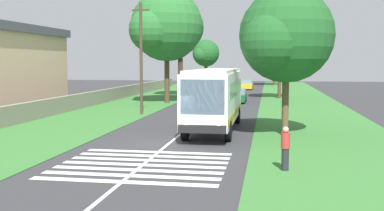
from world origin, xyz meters
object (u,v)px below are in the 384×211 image
at_px(roadside_tree_left_0, 205,54).
at_px(roadside_tree_right_1, 273,46).
at_px(pedestrian, 285,148).
at_px(roadside_tree_right_2, 284,38).
at_px(utility_pole, 141,57).
at_px(trailing_car_2, 220,87).
at_px(roadside_tree_right_0, 279,45).
at_px(trailing_minibus_0, 228,78).
at_px(trailing_car_3, 247,85).
at_px(roadside_tree_left_2, 165,27).
at_px(trailing_car_0, 237,96).
at_px(coach_bus, 215,95).
at_px(trailing_car_1, 210,92).
at_px(roadside_tree_left_1, 179,29).

height_order(roadside_tree_left_0, roadside_tree_right_1, roadside_tree_right_1).
distance_m(roadside_tree_left_0, pedestrian, 60.22).
xyz_separation_m(roadside_tree_right_2, utility_pole, (8.82, 10.78, -0.95)).
xyz_separation_m(trailing_car_2, roadside_tree_right_0, (-9.79, -7.73, 5.48)).
bearing_deg(utility_pole, trailing_minibus_0, -4.09).
xyz_separation_m(trailing_car_3, pedestrian, (-53.12, -3.92, 0.24)).
bearing_deg(roadside_tree_left_0, roadside_tree_left_2, -179.88).
relative_size(trailing_car_0, trailing_minibus_0, 0.72).
distance_m(roadside_tree_left_2, roadside_tree_right_2, 22.54).
bearing_deg(pedestrian, coach_bus, 20.80).
bearing_deg(roadside_tree_left_2, utility_pole, -177.47).
xyz_separation_m(trailing_car_1, pedestrian, (-36.38, -7.44, 0.24)).
relative_size(trailing_car_2, roadside_tree_right_2, 0.52).
relative_size(roadside_tree_right_0, roadside_tree_right_2, 1.05).
relative_size(roadside_tree_left_0, roadside_tree_right_0, 0.91).
bearing_deg(trailing_car_3, roadside_tree_left_1, 154.06).
bearing_deg(roadside_tree_left_1, pedestrian, -162.99).
relative_size(roadside_tree_left_1, pedestrian, 6.62).
distance_m(trailing_minibus_0, roadside_tree_left_1, 24.75).
distance_m(trailing_car_0, roadside_tree_right_1, 37.18).
relative_size(roadside_tree_left_1, utility_pole, 1.28).
relative_size(trailing_car_1, roadside_tree_left_2, 0.38).
relative_size(trailing_car_2, roadside_tree_right_1, 0.42).
xyz_separation_m(trailing_car_1, roadside_tree_right_1, (30.13, -7.56, 6.30)).
bearing_deg(trailing_car_3, trailing_car_0, -179.76).
relative_size(roadside_tree_left_1, roadside_tree_left_2, 0.98).
bearing_deg(roadside_tree_right_1, trailing_minibus_0, 125.49).
relative_size(trailing_car_3, roadside_tree_right_0, 0.50).
relative_size(trailing_car_3, trailing_minibus_0, 0.72).
bearing_deg(trailing_minibus_0, roadside_tree_right_0, -162.30).
height_order(trailing_car_3, trailing_minibus_0, trailing_minibus_0).
height_order(trailing_car_0, roadside_tree_left_1, roadside_tree_left_1).
relative_size(roadside_tree_left_0, roadside_tree_right_2, 0.96).
height_order(trailing_minibus_0, roadside_tree_right_2, roadside_tree_right_2).
bearing_deg(roadside_tree_left_0, roadside_tree_left_1, 179.07).
bearing_deg(pedestrian, trailing_car_1, 11.56).
bearing_deg(roadside_tree_right_2, utility_pole, 50.71).
bearing_deg(trailing_car_2, coach_bus, -174.52).
height_order(coach_bus, trailing_car_0, coach_bus).
distance_m(trailing_car_2, utility_pole, 28.85).
relative_size(trailing_car_0, trailing_car_3, 1.00).
relative_size(trailing_minibus_0, pedestrian, 3.55).
xyz_separation_m(trailing_car_1, roadside_tree_right_2, (-27.54, -7.61, 4.86)).
bearing_deg(utility_pole, roadside_tree_right_0, -30.66).
bearing_deg(roadside_tree_right_2, roadside_tree_right_0, -0.53).
distance_m(roadside_tree_left_0, roadside_tree_left_2, 30.83).
bearing_deg(trailing_minibus_0, roadside_tree_left_1, 170.37).
relative_size(trailing_car_1, utility_pole, 0.49).
bearing_deg(trailing_car_2, trailing_car_0, -167.70).
height_order(trailing_minibus_0, utility_pole, utility_pole).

